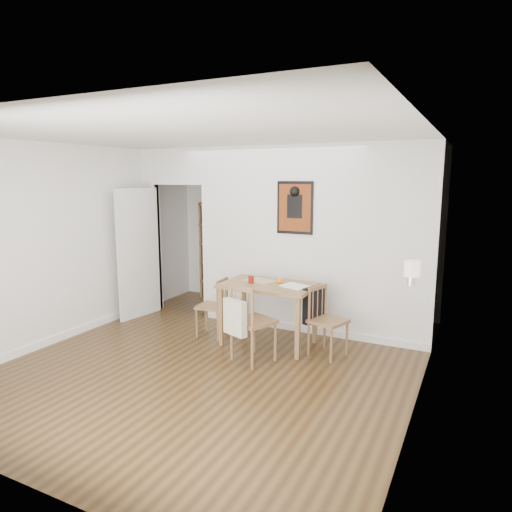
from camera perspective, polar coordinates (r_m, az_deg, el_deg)
The scene contains 15 objects.
ground at distance 5.65m, azimuth -4.37°, elevation -12.66°, with size 5.20×5.20×0.00m, color #503719.
room_shell at distance 6.43m, azimuth 2.37°, elevation 2.10°, with size 5.20×5.20×5.20m.
dining_table at distance 5.89m, azimuth 1.58°, elevation -4.41°, with size 1.19×0.76×0.81m.
chair_left at distance 6.32m, azimuth -5.53°, elevation -6.34°, with size 0.45×0.45×0.81m.
chair_right at distance 5.66m, azimuth 8.85°, elevation -7.95°, with size 0.58×0.54×0.86m.
chair_front at distance 5.41m, azimuth -0.45°, elevation -8.24°, with size 0.61×0.65×0.95m.
bookshelf at distance 7.93m, azimuth -4.32°, elevation 0.33°, with size 0.73×0.29×1.74m.
fireplace at distance 5.00m, azimuth 19.18°, elevation -8.69°, with size 0.45×1.25×1.16m.
red_glass at distance 5.89m, azimuth -0.62°, elevation -2.94°, with size 0.08×0.08×0.10m, color maroon.
orange_fruit at distance 5.86m, azimuth 3.02°, elevation -3.12°, with size 0.08×0.08×0.08m, color orange.
placemat at distance 6.04m, azimuth 0.41°, elevation -3.09°, with size 0.39×0.29×0.00m, color beige.
notebook at distance 5.73m, azimuth 4.87°, elevation -3.76°, with size 0.33×0.24×0.02m, color white.
mantel_lamp at distance 4.50m, azimuth 18.92°, elevation -1.68°, with size 0.15×0.15×0.23m.
ceramic_jar_a at distance 4.91m, azimuth 18.89°, elevation -1.67°, with size 0.11×0.11×0.13m, color black.
ceramic_jar_b at distance 5.19m, azimuth 19.31°, elevation -1.25°, with size 0.08×0.08×0.10m, color black.
Camera 1 is at (2.69, -4.48, 2.15)m, focal length 32.00 mm.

